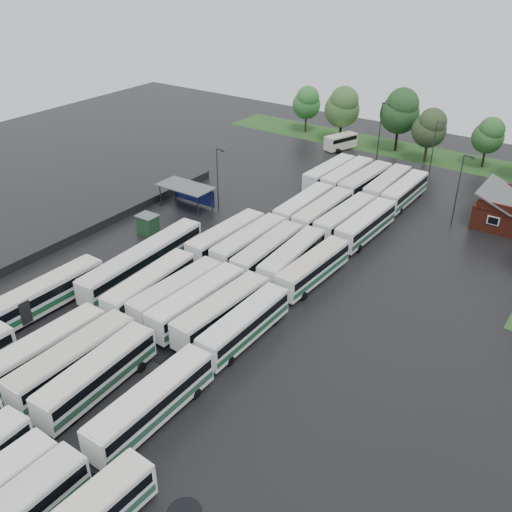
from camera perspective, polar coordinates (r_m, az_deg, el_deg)
The scene contains 44 objects.
ground at distance 61.22m, azimuth -8.03°, elevation -6.05°, with size 160.00×160.00×0.00m, color black.
wash_shed at distance 84.31m, azimuth -6.88°, elevation 6.70°, with size 8.20×4.20×3.58m.
utility_hut at distance 78.21m, azimuth -10.77°, elevation 3.16°, with size 2.70×2.20×2.62m.
grass_strip_north at distance 111.49m, azimuth 15.95°, elevation 9.85°, with size 80.00×10.00×0.01m, color #204818.
west_fence at distance 79.97m, azimuth -16.09°, elevation 2.52°, with size 0.10×50.00×1.20m, color #2D2D30.
bus_r1c0 at distance 56.66m, azimuth -20.35°, elevation -8.79°, with size 3.01×12.43×3.44m.
bus_r1c1 at distance 54.51m, azimuth -17.82°, elevation -9.89°, with size 2.73×12.73×3.54m.
bus_r1c2 at distance 52.47m, azimuth -15.59°, elevation -11.34°, with size 3.25×12.46×3.44m.
bus_r1c4 at distance 48.75m, azimuth -10.36°, elevation -14.23°, with size 2.71×12.67×3.53m.
bus_r2c0 at distance 63.24m, azimuth -10.51°, elevation -2.94°, with size 3.19×12.57×3.47m.
bus_r2c1 at distance 61.70m, azimuth -7.91°, elevation -3.64°, with size 3.19×12.25×3.38m.
bus_r2c2 at distance 59.88m, azimuth -5.90°, elevation -4.55°, with size 3.20×12.67×3.50m.
bus_r2c3 at distance 58.27m, azimuth -3.44°, elevation -5.52°, with size 3.27×12.56×3.46m.
bus_r2c4 at distance 56.39m, azimuth -1.16°, elevation -6.87°, with size 2.66×12.12×3.37m.
bus_r3c0 at distance 72.07m, azimuth -2.97°, elevation 1.84°, with size 3.15×12.66×3.50m.
bus_r3c1 at distance 70.73m, azimuth -0.68°, elevation 1.31°, with size 2.88×12.54×3.48m.
bus_r3c2 at distance 68.80m, azimuth 1.20°, elevation 0.43°, with size 2.92×12.47×3.45m.
bus_r3c3 at distance 67.67m, azimuth 3.67°, elevation -0.18°, with size 3.21×12.39×3.42m.
bus_r3c4 at distance 65.94m, azimuth 5.77°, elevation -1.17°, with size 3.08×12.12×3.35m.
bus_r4c1 at distance 80.80m, azimuth 4.80°, elevation 4.93°, with size 2.73×12.39×3.44m.
bus_r4c2 at distance 79.19m, azimuth 6.70°, elevation 4.32°, with size 2.77×12.58×3.50m.
bus_r4c3 at distance 77.99m, azimuth 8.91°, elevation 3.74°, with size 3.16×12.60×3.48m.
bus_r4c4 at distance 76.72m, azimuth 10.92°, elevation 3.11°, with size 3.04×12.60×3.49m.
bus_r5c0 at distance 93.21m, azimuth 7.36°, elevation 8.20°, with size 3.06×12.41×3.43m.
bus_r5c1 at distance 92.00m, azimuth 9.10°, elevation 7.81°, with size 2.94×12.67×3.51m.
bus_r5c2 at distance 90.57m, azimuth 10.87°, elevation 7.30°, with size 3.31×12.76×3.52m.
bus_r5c3 at distance 89.89m, azimuth 12.98°, elevation 6.87°, with size 2.79×12.46×3.46m.
bus_r5c4 at distance 88.46m, azimuth 14.63°, elevation 6.27°, with size 2.69×12.22×3.40m.
artic_bus_west_b at distance 68.28m, azimuth -11.19°, elevation -0.40°, with size 3.27×18.74×3.46m.
artic_bus_west_c at distance 63.80m, azimuth -22.05°, elevation -4.51°, with size 3.02×18.54×3.43m.
minibus at distance 110.24m, azimuth 8.46°, elevation 11.29°, with size 4.37×6.79×2.78m.
tree_north_0 at distance 118.84m, azimuth 5.11°, elevation 15.05°, with size 5.64×5.64×9.35m.
tree_north_1 at distance 112.25m, azimuth 8.67°, elevation 14.55°, with size 6.65×6.65×11.01m.
tree_north_2 at distance 109.49m, azimuth 14.26°, elevation 13.91°, with size 7.14×7.14×11.83m.
tree_north_3 at distance 105.06m, azimuth 17.02°, elevation 12.17°, with size 5.94×5.94×9.84m.
tree_north_4 at distance 106.25m, azimuth 22.27°, elevation 11.12°, with size 5.38×5.38×8.90m.
lamp_post_ne at distance 82.04m, azimuth 19.68°, elevation 6.70°, with size 1.56×0.30×10.16m.
lamp_post_nw at distance 82.25m, azimuth -3.81°, elevation 8.11°, with size 1.44×0.28×9.37m.
lamp_post_back_w at distance 102.92m, azimuth 12.36°, elevation 12.35°, with size 1.64×0.32×10.67m.
lamp_post_back_e at distance 99.34m, azimuth 17.42°, elevation 10.60°, with size 1.43×0.28×9.31m.
puddle_1 at distance 46.47m, azimuth -16.83°, elevation -21.57°, with size 3.28×3.28×0.01m, color black.
puddle_2 at distance 69.30m, azimuth -13.16°, elevation -2.00°, with size 8.00×8.00×0.01m, color black.
puddle_3 at distance 56.65m, azimuth -7.99°, elevation -9.36°, with size 4.99×4.99×0.01m, color black.
puddle_4 at distance 43.99m, azimuth -7.17°, elevation -24.06°, with size 2.51×2.51×0.01m, color black.
Camera 1 is at (35.20, -35.65, 35.19)m, focal length 40.00 mm.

